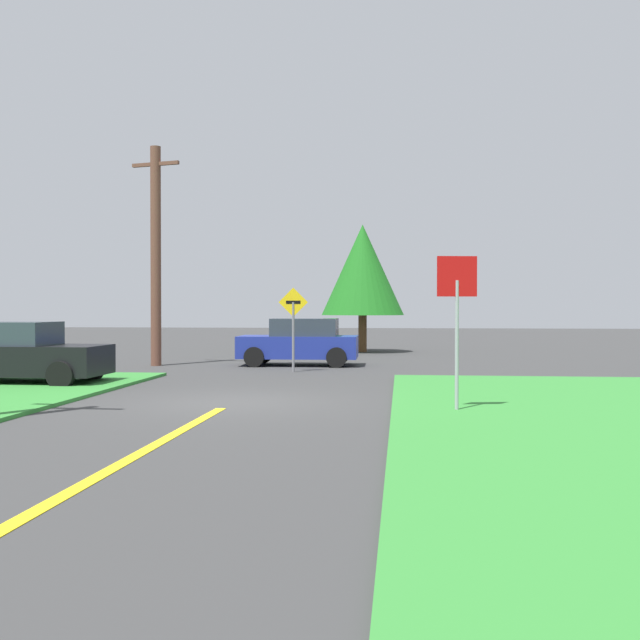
# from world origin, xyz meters

# --- Properties ---
(ground_plane) EXTENTS (120.00, 120.00, 0.00)m
(ground_plane) POSITION_xyz_m (0.00, 0.00, 0.00)
(ground_plane) COLOR #363636
(lane_stripe_center) EXTENTS (0.20, 14.00, 0.01)m
(lane_stripe_center) POSITION_xyz_m (0.00, -8.00, 0.01)
(lane_stripe_center) COLOR yellow
(lane_stripe_center) RESTS_ON ground
(stop_sign) EXTENTS (0.75, 0.17, 2.94)m
(stop_sign) POSITION_xyz_m (4.54, -1.22, 2.07)
(stop_sign) COLOR #9EA0A8
(stop_sign) RESTS_ON ground
(parked_car_near_building) EXTENTS (4.20, 2.05, 1.62)m
(parked_car_near_building) POSITION_xyz_m (-6.28, 3.03, 0.80)
(parked_car_near_building) COLOR black
(parked_car_near_building) RESTS_ON ground
(car_approaching_junction) EXTENTS (4.09, 2.03, 1.62)m
(car_approaching_junction) POSITION_xyz_m (0.04, 10.26, 0.80)
(car_approaching_junction) COLOR navy
(car_approaching_junction) RESTS_ON ground
(utility_pole_mid) EXTENTS (1.78, 0.54, 7.50)m
(utility_pole_mid) POSITION_xyz_m (-4.85, 9.61, 3.83)
(utility_pole_mid) COLOR brown
(utility_pole_mid) RESTS_ON ground
(direction_sign) EXTENTS (0.90, 0.12, 2.61)m
(direction_sign) POSITION_xyz_m (0.20, 7.57, 1.62)
(direction_sign) COLOR slate
(direction_sign) RESTS_ON ground
(oak_tree_left) EXTENTS (3.72, 3.72, 5.76)m
(oak_tree_left) POSITION_xyz_m (1.77, 18.60, 3.70)
(oak_tree_left) COLOR brown
(oak_tree_left) RESTS_ON ground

